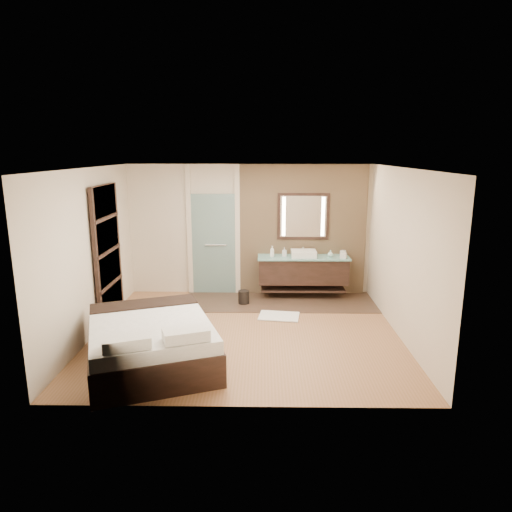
{
  "coord_description": "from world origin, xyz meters",
  "views": [
    {
      "loc": [
        0.27,
        -7.1,
        2.95
      ],
      "look_at": [
        0.16,
        0.6,
        1.18
      ],
      "focal_mm": 32.0,
      "sensor_mm": 36.0,
      "label": 1
    }
  ],
  "objects_px": {
    "mirror_unit": "(303,216)",
    "bed": "(151,342)",
    "vanity": "(303,270)",
    "waste_bin": "(244,297)"
  },
  "relations": [
    {
      "from": "vanity",
      "to": "waste_bin",
      "type": "bearing_deg",
      "value": -159.78
    },
    {
      "from": "mirror_unit",
      "to": "bed",
      "type": "bearing_deg",
      "value": -125.97
    },
    {
      "from": "mirror_unit",
      "to": "bed",
      "type": "height_order",
      "value": "mirror_unit"
    },
    {
      "from": "mirror_unit",
      "to": "vanity",
      "type": "bearing_deg",
      "value": -90.0
    },
    {
      "from": "vanity",
      "to": "mirror_unit",
      "type": "relative_size",
      "value": 1.75
    },
    {
      "from": "vanity",
      "to": "bed",
      "type": "distance_m",
      "value": 3.9
    },
    {
      "from": "mirror_unit",
      "to": "waste_bin",
      "type": "bearing_deg",
      "value": -150.45
    },
    {
      "from": "waste_bin",
      "to": "mirror_unit",
      "type": "bearing_deg",
      "value": 29.55
    },
    {
      "from": "vanity",
      "to": "waste_bin",
      "type": "xyz_separation_m",
      "value": [
        -1.2,
        -0.44,
        -0.45
      ]
    },
    {
      "from": "bed",
      "to": "waste_bin",
      "type": "distance_m",
      "value": 2.89
    }
  ]
}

